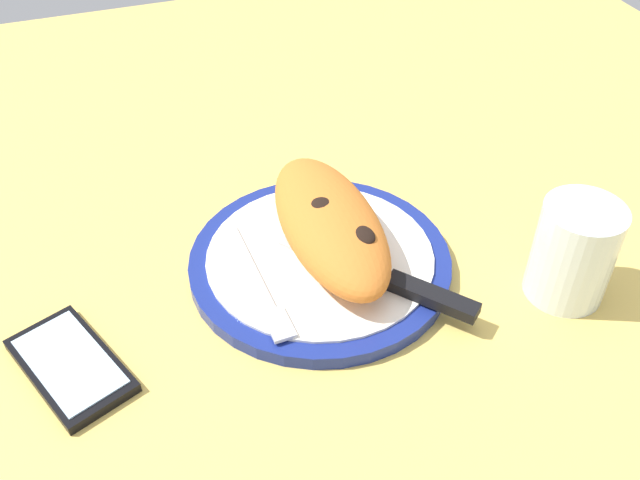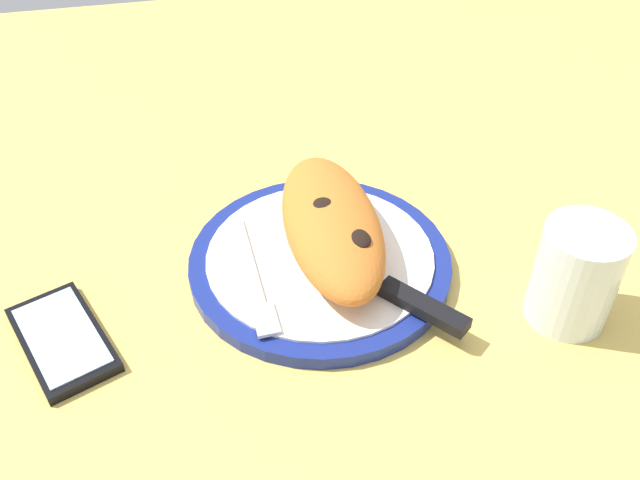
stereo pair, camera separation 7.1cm
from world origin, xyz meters
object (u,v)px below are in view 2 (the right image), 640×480
(fork, at_px, (256,284))
(water_glass, at_px, (574,281))
(plate, at_px, (320,261))
(smartphone, at_px, (62,339))
(knife, at_px, (398,294))
(calzone, at_px, (332,224))

(fork, relative_size, water_glass, 1.64)
(water_glass, bearing_deg, fork, -106.22)
(plate, relative_size, water_glass, 2.60)
(fork, xyz_separation_m, water_glass, (0.08, 0.29, 0.02))
(smartphone, bearing_deg, knife, 85.21)
(plate, distance_m, water_glass, 0.25)
(calzone, height_order, knife, calzone)
(knife, bearing_deg, plate, -141.74)
(knife, relative_size, smartphone, 1.24)
(smartphone, relative_size, water_glass, 1.39)
(calzone, distance_m, fork, 0.10)
(calzone, bearing_deg, water_glass, 58.45)
(water_glass, bearing_deg, plate, -117.73)
(plate, relative_size, smartphone, 1.87)
(knife, xyz_separation_m, smartphone, (-0.03, -0.32, -0.02))
(fork, height_order, water_glass, water_glass)
(water_glass, bearing_deg, knife, -103.71)
(knife, xyz_separation_m, water_glass, (0.04, 0.16, 0.02))
(plate, distance_m, fork, 0.08)
(fork, bearing_deg, smartphone, -84.13)
(calzone, height_order, fork, calzone)
(plate, distance_m, knife, 0.10)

